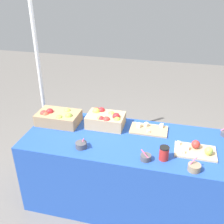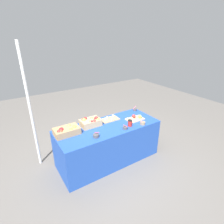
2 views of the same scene
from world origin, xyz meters
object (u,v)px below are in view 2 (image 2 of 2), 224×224
Objects in this scene: apple_crate_left at (67,131)px; tent_pole at (30,110)px; cutting_board_front at (135,118)px; sample_bowl_near at (135,110)px; sample_bowl_far at (96,136)px; sample_bowl_mid at (125,128)px; coffee_cup at (130,123)px; sample_bowl_extra at (143,123)px; apple_crate_middle at (91,122)px; cutting_board_back at (110,119)px.

tent_pole is (-0.42, 0.49, 0.30)m from apple_crate_left.
tent_pole is at bearing 159.09° from cutting_board_front.
sample_bowl_far is at bearing -157.82° from sample_bowl_near.
sample_bowl_far is (-0.56, 0.04, 0.00)m from sample_bowl_mid.
cutting_board_front is 0.31m from coffee_cup.
coffee_cup reaches higher than sample_bowl_extra.
apple_crate_middle is 0.16× the size of tent_pole.
cutting_board_front is 0.24m from sample_bowl_extra.
sample_bowl_near is (1.11, 0.09, -0.05)m from apple_crate_middle.
cutting_board_back is (0.42, 0.02, -0.06)m from apple_crate_middle.
cutting_board_front is at bearing -20.91° from tent_pole.
sample_bowl_far is at bearing 176.18° from sample_bowl_mid.
cutting_board_front is 0.45m from sample_bowl_mid.
apple_crate_middle is at bearing -25.65° from tent_pole.
apple_crate_left is 1.11m from coffee_cup.
coffee_cup reaches higher than cutting_board_front.
apple_crate_left reaches higher than coffee_cup.
tent_pole reaches higher than coffee_cup.
apple_crate_left is 3.91× the size of sample_bowl_far.
apple_crate_middle is 3.38× the size of sample_bowl_extra.
tent_pole is at bearing 152.12° from sample_bowl_extra.
apple_crate_left is 1.59m from sample_bowl_near.
sample_bowl_mid is (-0.66, -0.53, 0.00)m from sample_bowl_near.
sample_bowl_far is 0.70m from coffee_cup.
sample_bowl_mid is at bearing -44.44° from apple_crate_middle.
sample_bowl_mid is at bearing -141.04° from sample_bowl_near.
sample_bowl_extra is at bearing -50.84° from cutting_board_back.
apple_crate_middle is 3.58× the size of sample_bowl_mid.
cutting_board_back is at bearing 149.59° from cutting_board_front.
cutting_board_back is 3.34× the size of sample_bowl_far.
cutting_board_back is 3.41× the size of sample_bowl_near.
apple_crate_middle is 0.42m from sample_bowl_far.
sample_bowl_mid and sample_bowl_far have the same top height.
cutting_board_front is at bearing -7.65° from apple_crate_left.
sample_bowl_mid is 0.95× the size of sample_bowl_extra.
apple_crate_middle reaches higher than apple_crate_left.
coffee_cup reaches higher than sample_bowl_mid.
sample_bowl_extra is at bearing -116.71° from sample_bowl_near.
cutting_board_front is 0.42m from sample_bowl_near.
apple_crate_left reaches higher than sample_bowl_near.
tent_pole reaches higher than apple_crate_left.
apple_crate_left is 0.50m from sample_bowl_far.
apple_crate_left is 1.33m from cutting_board_front.
sample_bowl_near reaches higher than cutting_board_back.
sample_bowl_extra is at bearing -19.07° from coffee_cup.
sample_bowl_far is at bearing -179.56° from coffee_cup.
apple_crate_middle is 1.06× the size of cutting_board_front.
sample_bowl_extra is at bearing -27.88° from tent_pole.
apple_crate_left is at bearing -172.92° from apple_crate_middle.
apple_crate_middle is 0.88m from cutting_board_front.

